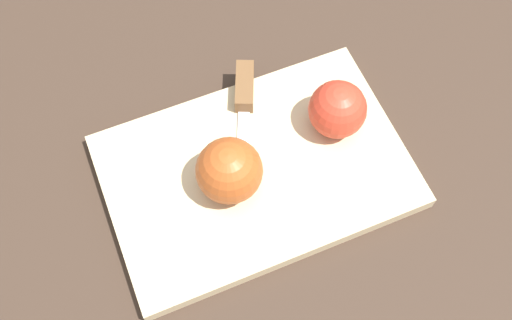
{
  "coord_description": "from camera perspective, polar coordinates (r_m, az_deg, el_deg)",
  "views": [
    {
      "loc": [
        0.07,
        0.3,
        0.66
      ],
      "look_at": [
        0.0,
        0.0,
        0.04
      ],
      "focal_mm": 42.0,
      "sensor_mm": 36.0,
      "label": 1
    }
  ],
  "objects": [
    {
      "name": "cutting_board",
      "position": [
        0.72,
        0.0,
        -1.08
      ],
      "size": [
        0.39,
        0.29,
        0.02
      ],
      "color": "#D1B789",
      "rests_on": "ground_plane"
    },
    {
      "name": "knife",
      "position": [
        0.75,
        -1.11,
        6.38
      ],
      "size": [
        0.06,
        0.16,
        0.02
      ],
      "rotation": [
        0.0,
        0.0,
        1.33
      ],
      "color": "silver",
      "rests_on": "cutting_board"
    },
    {
      "name": "apple_half_right",
      "position": [
        0.67,
        -2.56,
        -1.05
      ],
      "size": [
        0.08,
        0.08,
        0.08
      ],
      "rotation": [
        0.0,
        0.0,
        1.8
      ],
      "color": "#AD4C1E",
      "rests_on": "cutting_board"
    },
    {
      "name": "ground_plane",
      "position": [
        0.73,
        0.0,
        -1.42
      ],
      "size": [
        4.0,
        4.0,
        0.0
      ],
      "primitive_type": "plane",
      "color": "#38281E"
    },
    {
      "name": "apple_half_left",
      "position": [
        0.71,
        7.79,
        4.78
      ],
      "size": [
        0.07,
        0.07,
        0.07
      ],
      "rotation": [
        0.0,
        0.0,
        2.01
      ],
      "color": "red",
      "rests_on": "cutting_board"
    }
  ]
}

